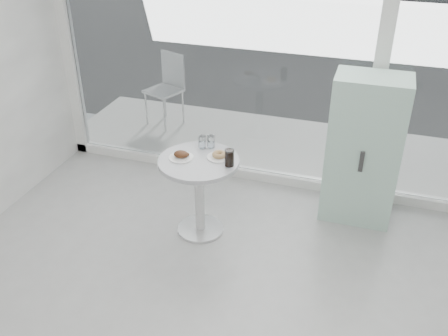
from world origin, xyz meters
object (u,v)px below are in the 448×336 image
(mint_cabinet, at_px, (363,150))
(water_tumbler_b, at_px, (211,142))
(water_tumbler_a, at_px, (202,143))
(plate_fritter, at_px, (182,155))
(cola_glass, at_px, (229,158))
(patio_chair, at_px, (168,84))
(main_table, at_px, (199,181))
(plate_donut, at_px, (219,156))

(mint_cabinet, bearing_deg, water_tumbler_b, -160.61)
(mint_cabinet, height_order, water_tumbler_a, mint_cabinet)
(plate_fritter, xyz_separation_m, cola_glass, (0.44, 0.00, 0.05))
(patio_chair, xyz_separation_m, plate_fritter, (1.07, -2.11, 0.21))
(plate_fritter, bearing_deg, main_table, 6.83)
(plate_fritter, height_order, water_tumbler_a, water_tumbler_a)
(cola_glass, bearing_deg, plate_donut, 139.83)
(main_table, distance_m, mint_cabinet, 1.56)
(plate_fritter, bearing_deg, plate_donut, 19.44)
(patio_chair, bearing_deg, main_table, -38.13)
(main_table, distance_m, water_tumbler_a, 0.36)
(plate_donut, relative_size, water_tumbler_b, 1.90)
(main_table, height_order, water_tumbler_b, water_tumbler_b)
(plate_fritter, bearing_deg, patio_chair, 116.86)
(plate_fritter, relative_size, cola_glass, 1.42)
(patio_chair, bearing_deg, mint_cabinet, -6.13)
(plate_fritter, xyz_separation_m, water_tumbler_a, (0.10, 0.24, 0.02))
(mint_cabinet, xyz_separation_m, water_tumbler_a, (-1.41, -0.51, 0.10))
(water_tumbler_a, height_order, cola_glass, cola_glass)
(cola_glass, bearing_deg, water_tumbler_b, 134.17)
(plate_fritter, height_order, plate_donut, plate_fritter)
(main_table, relative_size, mint_cabinet, 0.53)
(plate_fritter, height_order, water_tumbler_b, water_tumbler_b)
(mint_cabinet, relative_size, water_tumbler_b, 12.45)
(plate_fritter, bearing_deg, cola_glass, 0.52)
(mint_cabinet, xyz_separation_m, water_tumbler_b, (-1.34, -0.48, 0.10))
(plate_donut, bearing_deg, water_tumbler_b, 129.75)
(water_tumbler_b, xyz_separation_m, cola_glass, (0.26, -0.27, 0.02))
(mint_cabinet, xyz_separation_m, plate_fritter, (-1.52, -0.75, 0.08))
(plate_fritter, relative_size, plate_donut, 1.00)
(plate_donut, xyz_separation_m, water_tumbler_a, (-0.21, 0.13, 0.03))
(water_tumbler_b, bearing_deg, mint_cabinet, 19.64)
(mint_cabinet, distance_m, plate_donut, 1.37)
(mint_cabinet, distance_m, patio_chair, 2.93)
(plate_fritter, distance_m, water_tumbler_a, 0.27)
(main_table, height_order, mint_cabinet, mint_cabinet)
(main_table, xyz_separation_m, cola_glass, (0.29, -0.01, 0.29))
(patio_chair, relative_size, water_tumbler_a, 8.14)
(main_table, xyz_separation_m, water_tumbler_a, (-0.05, 0.23, 0.27))
(plate_donut, distance_m, water_tumbler_b, 0.21)
(patio_chair, bearing_deg, water_tumbler_b, -34.22)
(patio_chair, xyz_separation_m, water_tumbler_a, (1.17, -1.87, 0.24))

